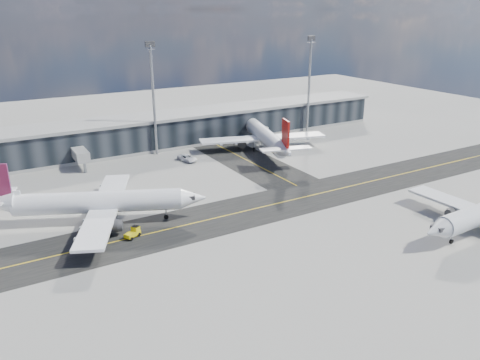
{
  "coord_description": "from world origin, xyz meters",
  "views": [
    {
      "loc": [
        -40.49,
        -66.35,
        36.26
      ],
      "look_at": [
        2.24,
        7.63,
        5.0
      ],
      "focal_mm": 35.0,
      "sensor_mm": 36.0,
      "label": 1
    }
  ],
  "objects_px": {
    "baggage_tug": "(133,232)",
    "service_van": "(188,158)",
    "airliner_redtail": "(265,136)",
    "airliner_af": "(96,202)"
  },
  "relations": [
    {
      "from": "airliner_af",
      "to": "service_van",
      "type": "bearing_deg",
      "value": 154.72
    },
    {
      "from": "airliner_af",
      "to": "service_van",
      "type": "distance_m",
      "value": 38.38
    },
    {
      "from": "airliner_af",
      "to": "baggage_tug",
      "type": "height_order",
      "value": "airliner_af"
    },
    {
      "from": "baggage_tug",
      "to": "service_van",
      "type": "bearing_deg",
      "value": 114.04
    },
    {
      "from": "airliner_redtail",
      "to": "service_van",
      "type": "xyz_separation_m",
      "value": [
        -22.17,
        1.65,
        -3.21
      ]
    },
    {
      "from": "airliner_af",
      "to": "airliner_redtail",
      "type": "relative_size",
      "value": 0.93
    },
    {
      "from": "airliner_af",
      "to": "baggage_tug",
      "type": "relative_size",
      "value": 12.1
    },
    {
      "from": "baggage_tug",
      "to": "airliner_redtail",
      "type": "bearing_deg",
      "value": 94.88
    },
    {
      "from": "baggage_tug",
      "to": "service_van",
      "type": "xyz_separation_m",
      "value": [
        25.13,
        34.11,
        -0.08
      ]
    },
    {
      "from": "airliner_redtail",
      "to": "service_van",
      "type": "relative_size",
      "value": 6.96
    }
  ]
}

